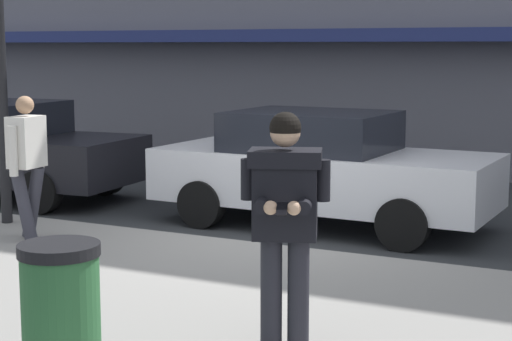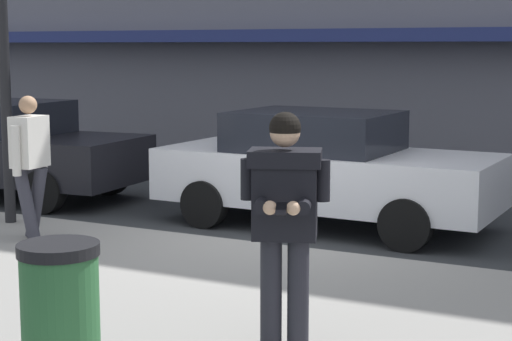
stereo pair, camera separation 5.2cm
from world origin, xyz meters
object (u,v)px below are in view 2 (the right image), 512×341
object	(u,v)px
pedestrian_in_light_coat	(30,158)
trash_bin	(61,314)
man_texting_on_phone	(285,207)
parked_sedan_mid	(324,168)
parked_sedan_near	(3,148)

from	to	relation	value
pedestrian_in_light_coat	trash_bin	xyz separation A→B (m)	(3.21, -3.32, -0.47)
man_texting_on_phone	parked_sedan_mid	bearing A→B (deg)	109.45
parked_sedan_near	trash_bin	world-z (taller)	parked_sedan_near
pedestrian_in_light_coat	trash_bin	world-z (taller)	pedestrian_in_light_coat
parked_sedan_mid	trash_bin	bearing A→B (deg)	-83.78
parked_sedan_near	trash_bin	distance (m)	8.49
man_texting_on_phone	parked_sedan_near	bearing A→B (deg)	146.83
trash_bin	parked_sedan_mid	bearing A→B (deg)	96.22
man_texting_on_phone	trash_bin	bearing A→B (deg)	-131.93
parked_sedan_mid	trash_bin	world-z (taller)	parked_sedan_mid
man_texting_on_phone	trash_bin	xyz separation A→B (m)	(-1.08, -1.21, -0.62)
parked_sedan_mid	man_texting_on_phone	bearing A→B (deg)	-70.55
parked_sedan_near	man_texting_on_phone	xyz separation A→B (m)	(7.18, -4.69, 0.46)
parked_sedan_mid	trash_bin	size ratio (longest dim) A/B	4.63
parked_sedan_near	trash_bin	bearing A→B (deg)	-44.05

